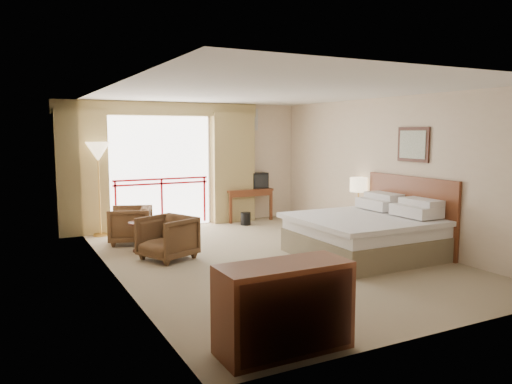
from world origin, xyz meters
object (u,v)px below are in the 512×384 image
bed (366,234)px  side_table (142,231)px  nightstand (359,223)px  floor_lamp (98,155)px  table_lamp (359,185)px  tv (258,180)px  wastebasket (246,219)px  dresser (284,308)px  desk (246,195)px  armchair_near (168,259)px  armchair_far (131,243)px

bed → side_table: bed is taller
nightstand → floor_lamp: size_ratio=0.30×
table_lamp → tv: (-0.84, 2.67, -0.10)m
bed → tv: (0.02, 3.97, 0.55)m
wastebasket → dresser: (-2.50, -5.95, 0.28)m
desk → armchair_near: desk is taller
table_lamp → desk: table_lamp is taller
tv → floor_lamp: size_ratio=0.22×
bed → dresser: bed is taller
bed → nightstand: bed is taller
tv → dresser: size_ratio=0.32×
table_lamp → desk: (-1.14, 2.72, -0.45)m
table_lamp → floor_lamp: floor_lamp is taller
nightstand → desk: (-1.14, 2.77, 0.30)m
dresser → wastebasket: bearing=69.7°
desk → tv: 0.46m
side_table → wastebasket: bearing=27.9°
nightstand → wastebasket: bearing=127.5°
side_table → floor_lamp: floor_lamp is taller
armchair_far → armchair_near: (0.26, -1.45, 0.00)m
desk → armchair_far: size_ratio=1.49×
bed → dresser: (-3.08, -2.53, 0.05)m
desk → dresser: dresser is taller
nightstand → table_lamp: 0.75m
tv → side_table: 3.87m
bed → floor_lamp: 5.36m
desk → tv: bearing=-7.8°
armchair_near → floor_lamp: floor_lamp is taller
bed → tv: tv is taller
desk → wastebasket: size_ratio=4.02×
desk → side_table: (-2.98, -2.03, -0.22)m
desk → armchair_far: 3.32m
nightstand → tv: tv is taller
tv → floor_lamp: 3.76m
bed → floor_lamp: (-3.67, 3.71, 1.23)m
armchair_far → side_table: size_ratio=1.46×
table_lamp → side_table: size_ratio=1.14×
armchair_far → side_table: side_table is taller
nightstand → table_lamp: (-0.00, 0.05, 0.74)m
tv → dresser: 7.22m
armchair_near → side_table: size_ratio=1.50×
nightstand → side_table: (-4.12, 0.74, 0.08)m
armchair_far → dresser: 5.30m
wastebasket → armchair_near: armchair_near is taller
armchair_far → nightstand: bearing=90.1°
table_lamp → tv: bearing=107.5°
wastebasket → dresser: size_ratio=0.22×
wastebasket → tv: bearing=42.6°
bed → desk: (-0.28, 4.02, 0.20)m
armchair_near → dresser: bearing=-25.0°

